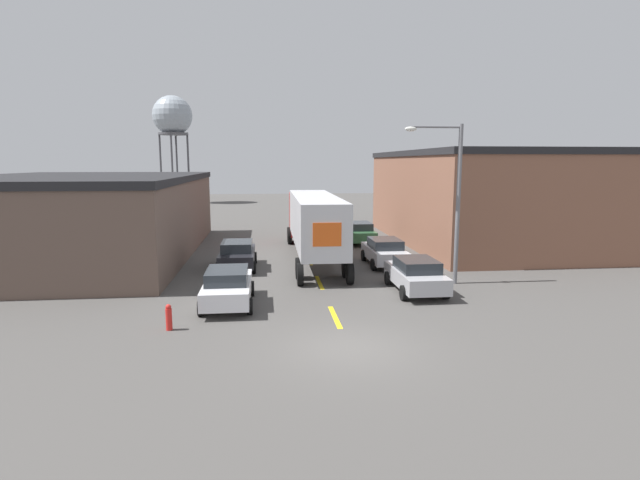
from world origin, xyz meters
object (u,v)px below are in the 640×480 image
(parked_car_right_near, at_px, (416,274))
(water_tower, at_px, (172,117))
(fire_hydrant, at_px, (169,317))
(parked_car_right_mid, at_px, (385,251))
(street_lamp, at_px, (451,192))
(parked_car_right_far, at_px, (359,232))
(parked_car_left_far, at_px, (237,254))
(semi_truck, at_px, (313,219))
(parked_car_left_near, at_px, (228,286))

(parked_car_right_near, xyz_separation_m, water_tower, (-19.72, 53.00, 11.46))
(fire_hydrant, bearing_deg, water_tower, 99.44)
(parked_car_right_mid, xyz_separation_m, street_lamp, (2.05, -4.69, 3.67))
(parked_car_right_mid, bearing_deg, parked_car_right_far, 90.00)
(parked_car_right_far, relative_size, parked_car_left_far, 1.00)
(water_tower, distance_m, fire_hydrant, 59.17)
(parked_car_right_far, bearing_deg, street_lamp, -80.83)
(parked_car_right_far, distance_m, water_tower, 45.17)
(parked_car_right_mid, height_order, parked_car_right_near, same)
(street_lamp, bearing_deg, parked_car_left_far, 155.92)
(parked_car_right_far, height_order, parked_car_right_near, same)
(street_lamp, distance_m, fire_hydrant, 14.03)
(parked_car_right_mid, relative_size, street_lamp, 0.59)
(semi_truck, height_order, parked_car_right_near, semi_truck)
(parked_car_right_mid, bearing_deg, street_lamp, -66.44)
(parked_car_right_far, relative_size, parked_car_right_near, 1.00)
(parked_car_left_far, bearing_deg, parked_car_right_near, -35.64)
(semi_truck, height_order, parked_car_right_far, semi_truck)
(parked_car_left_far, relative_size, parked_car_left_near, 1.00)
(parked_car_right_near, xyz_separation_m, street_lamp, (2.05, 1.35, 3.67))
(parked_car_right_mid, bearing_deg, semi_truck, 146.92)
(parked_car_right_far, distance_m, parked_car_right_near, 14.01)
(parked_car_right_mid, height_order, street_lamp, street_lamp)
(semi_truck, height_order, parked_car_left_far, semi_truck)
(semi_truck, distance_m, parked_car_left_far, 5.41)
(parked_car_left_near, relative_size, fire_hydrant, 4.76)
(parked_car_left_near, distance_m, street_lamp, 11.35)
(parked_car_right_far, relative_size, parked_car_right_mid, 1.00)
(semi_truck, relative_size, water_tower, 1.01)
(parked_car_left_far, bearing_deg, water_tower, 103.58)
(parked_car_right_far, bearing_deg, parked_car_left_far, -136.22)
(parked_car_left_far, relative_size, parked_car_right_mid, 1.00)
(parked_car_right_mid, xyz_separation_m, parked_car_left_near, (-8.36, -7.32, 0.00))
(parked_car_right_far, distance_m, fire_hydrant, 20.88)
(parked_car_left_near, bearing_deg, semi_truck, 65.57)
(semi_truck, bearing_deg, fire_hydrant, -115.80)
(parked_car_right_mid, relative_size, water_tower, 0.29)
(parked_car_right_near, distance_m, water_tower, 57.70)
(water_tower, xyz_separation_m, fire_hydrant, (9.51, -57.20, -11.80))
(parked_car_left_far, distance_m, parked_car_left_near, 7.28)
(parked_car_right_mid, xyz_separation_m, fire_hydrant, (-10.20, -10.23, -0.34))
(street_lamp, bearing_deg, semi_truck, 129.41)
(water_tower, bearing_deg, parked_car_right_far, -63.17)
(parked_car_right_near, height_order, street_lamp, street_lamp)
(water_tower, bearing_deg, street_lamp, -67.15)
(street_lamp, bearing_deg, parked_car_right_mid, 113.56)
(parked_car_right_far, distance_m, street_lamp, 13.35)
(water_tower, bearing_deg, parked_car_right_near, -69.59)
(street_lamp, relative_size, fire_hydrant, 8.14)
(parked_car_left_far, distance_m, parked_car_right_mid, 8.36)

